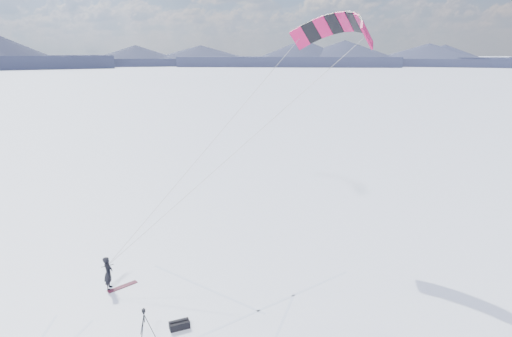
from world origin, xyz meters
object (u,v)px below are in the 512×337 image
object	(u,v)px
snowkiter	(110,288)
snowboard	(123,287)
gear_bag_a	(179,325)
tripod	(144,320)

from	to	relation	value
snowkiter	snowboard	xyz separation A→B (m)	(0.57, 0.00, 0.02)
snowkiter	snowboard	distance (m)	0.57
snowkiter	gear_bag_a	world-z (taller)	snowkiter
snowboard	gear_bag_a	distance (m)	4.45
tripod	gear_bag_a	size ratio (longest dim) A/B	1.52
tripod	snowboard	bearing A→B (deg)	102.73
snowboard	tripod	bearing A→B (deg)	-103.86
snowkiter	gear_bag_a	bearing A→B (deg)	-136.48
snowboard	gear_bag_a	xyz separation A→B (m)	(2.38, -3.75, 0.14)
tripod	gear_bag_a	distance (m)	1.50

